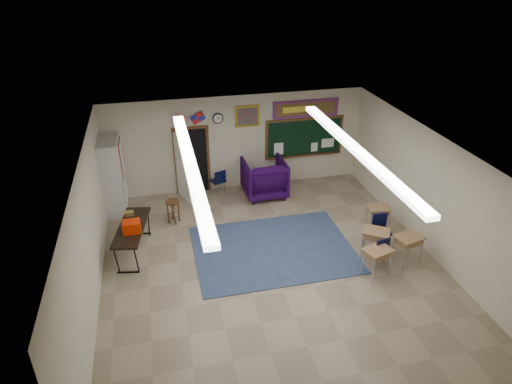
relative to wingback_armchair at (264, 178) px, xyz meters
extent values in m
plane|color=gray|center=(-0.70, -3.73, -0.58)|extent=(9.00, 9.00, 0.00)
cube|color=beige|center=(-0.70, 0.77, 0.92)|extent=(8.00, 0.04, 3.00)
cube|color=beige|center=(-0.70, -8.23, 0.92)|extent=(8.00, 0.04, 3.00)
cube|color=beige|center=(-4.70, -3.73, 0.92)|extent=(0.04, 9.00, 3.00)
cube|color=beige|center=(3.30, -3.73, 0.92)|extent=(0.04, 9.00, 3.00)
cube|color=silver|center=(-0.70, -3.73, 2.42)|extent=(8.00, 9.00, 0.04)
cube|color=#38476B|center=(-0.50, -2.93, -0.57)|extent=(4.00, 3.00, 0.02)
cube|color=black|center=(-2.10, 0.76, 0.47)|extent=(0.95, 0.04, 2.10)
cube|color=white|center=(-2.45, 0.32, 0.45)|extent=(0.35, 0.86, 2.05)
cube|color=#553218|center=(1.50, 0.74, 0.92)|extent=(2.55, 0.05, 1.30)
cube|color=black|center=(1.50, 0.72, 0.92)|extent=(2.40, 0.03, 1.15)
cube|color=#553218|center=(1.50, 0.68, 0.32)|extent=(2.40, 0.12, 0.04)
cube|color=red|center=(1.50, 0.74, 1.87)|extent=(2.10, 0.04, 0.55)
cube|color=brown|center=(1.50, 0.73, 1.87)|extent=(1.90, 0.03, 0.40)
cube|color=#AD9221|center=(-0.35, 0.74, 1.77)|extent=(0.75, 0.05, 0.65)
cube|color=#A51466|center=(-0.35, 0.72, 1.77)|extent=(0.62, 0.03, 0.52)
cylinder|color=black|center=(-1.25, 0.74, 1.77)|extent=(0.32, 0.05, 0.32)
cylinder|color=white|center=(-1.25, 0.72, 1.77)|extent=(0.26, 0.02, 0.26)
cube|color=beige|center=(-4.42, 0.12, 0.52)|extent=(0.55, 1.25, 2.20)
imported|color=#1E0532|center=(0.00, 0.00, 0.00)|extent=(1.27, 1.31, 1.17)
cube|color=olive|center=(1.84, -3.81, 0.17)|extent=(0.81, 0.76, 0.04)
cube|color=brown|center=(1.84, -3.81, 0.06)|extent=(0.69, 0.65, 0.13)
cube|color=olive|center=(2.49, -2.68, 0.12)|extent=(0.66, 0.54, 0.04)
cube|color=brown|center=(2.49, -2.68, 0.02)|extent=(0.57, 0.45, 0.12)
cube|color=olive|center=(1.54, -4.50, 0.15)|extent=(0.73, 0.63, 0.04)
cube|color=brown|center=(1.54, -4.50, 0.04)|extent=(0.63, 0.53, 0.12)
cube|color=olive|center=(2.49, -4.22, 0.17)|extent=(0.75, 0.63, 0.04)
cube|color=brown|center=(2.49, -4.22, 0.07)|extent=(0.64, 0.53, 0.13)
cube|color=black|center=(-3.94, -2.25, 0.17)|extent=(0.98, 1.97, 0.05)
cube|color=red|center=(-3.92, -2.51, 0.34)|extent=(0.42, 0.31, 0.29)
cylinder|color=#4B2B16|center=(-2.86, -1.01, 0.08)|extent=(0.39, 0.39, 0.05)
torus|color=#4B2B16|center=(-2.86, -1.01, -0.35)|extent=(0.32, 0.32, 0.02)
camera|label=1|loc=(-3.14, -12.19, 6.19)|focal=32.00mm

